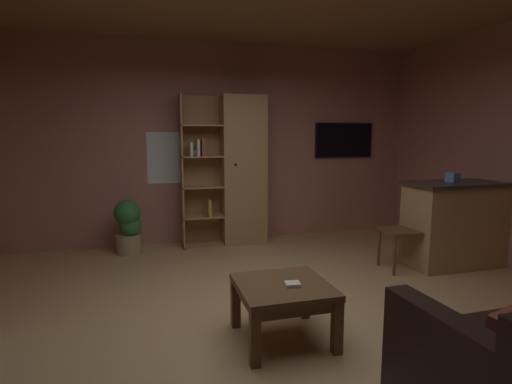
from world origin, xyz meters
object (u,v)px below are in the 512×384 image
(tissue_box, at_px, (453,177))
(coffee_table, at_px, (283,294))
(table_book_0, at_px, (293,284))
(wall_mounted_tv, at_px, (344,140))
(dining_chair, at_px, (408,225))
(potted_floor_plant, at_px, (129,226))
(bookshelf_cabinet, at_px, (238,171))
(kitchen_bar_counter, at_px, (461,223))

(tissue_box, bearing_deg, coffee_table, -155.29)
(table_book_0, distance_m, wall_mounted_tv, 3.87)
(dining_chair, bearing_deg, wall_mounted_tv, 85.83)
(potted_floor_plant, bearing_deg, coffee_table, -65.57)
(table_book_0, distance_m, potted_floor_plant, 3.03)
(bookshelf_cabinet, xyz_separation_m, wall_mounted_tv, (1.79, 0.21, 0.43))
(coffee_table, distance_m, dining_chair, 2.28)
(tissue_box, bearing_deg, table_book_0, -153.72)
(wall_mounted_tv, bearing_deg, kitchen_bar_counter, -73.16)
(potted_floor_plant, bearing_deg, table_book_0, -65.11)
(coffee_table, height_order, table_book_0, table_book_0)
(wall_mounted_tv, bearing_deg, table_book_0, -123.23)
(potted_floor_plant, bearing_deg, dining_chair, -25.64)
(bookshelf_cabinet, relative_size, dining_chair, 2.31)
(bookshelf_cabinet, height_order, coffee_table, bookshelf_cabinet)
(tissue_box, height_order, table_book_0, tissue_box)
(tissue_box, relative_size, table_book_0, 1.07)
(bookshelf_cabinet, xyz_separation_m, kitchen_bar_counter, (2.37, -1.71, -0.55))
(coffee_table, xyz_separation_m, wall_mounted_tv, (2.09, 3.06, 1.13))
(dining_chair, bearing_deg, coffee_table, -149.30)
(bookshelf_cabinet, height_order, kitchen_bar_counter, bookshelf_cabinet)
(dining_chair, bearing_deg, table_book_0, -147.33)
(wall_mounted_tv, bearing_deg, dining_chair, -94.17)
(bookshelf_cabinet, relative_size, table_book_0, 19.03)
(kitchen_bar_counter, relative_size, coffee_table, 1.99)
(kitchen_bar_counter, xyz_separation_m, coffee_table, (-2.68, -1.14, -0.15))
(bookshelf_cabinet, bearing_deg, wall_mounted_tv, 6.70)
(coffee_table, relative_size, dining_chair, 0.75)
(tissue_box, height_order, potted_floor_plant, tissue_box)
(coffee_table, bearing_deg, tissue_box, 24.71)
(kitchen_bar_counter, height_order, table_book_0, kitchen_bar_counter)
(tissue_box, bearing_deg, kitchen_bar_counter, -13.78)
(kitchen_bar_counter, distance_m, wall_mounted_tv, 2.23)
(kitchen_bar_counter, xyz_separation_m, potted_floor_plant, (-3.90, 1.55, -0.14))
(kitchen_bar_counter, distance_m, dining_chair, 0.72)
(bookshelf_cabinet, distance_m, potted_floor_plant, 1.68)
(dining_chair, xyz_separation_m, wall_mounted_tv, (0.14, 1.90, 0.96))
(table_book_0, distance_m, dining_chair, 2.26)
(coffee_table, height_order, wall_mounted_tv, wall_mounted_tv)
(bookshelf_cabinet, distance_m, kitchen_bar_counter, 2.98)
(tissue_box, xyz_separation_m, coffee_table, (-2.54, -1.17, -0.71))
(table_book_0, bearing_deg, potted_floor_plant, 114.89)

